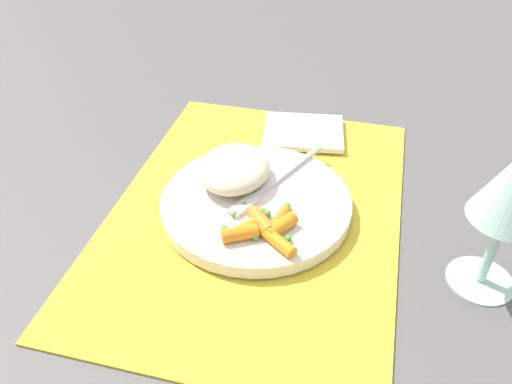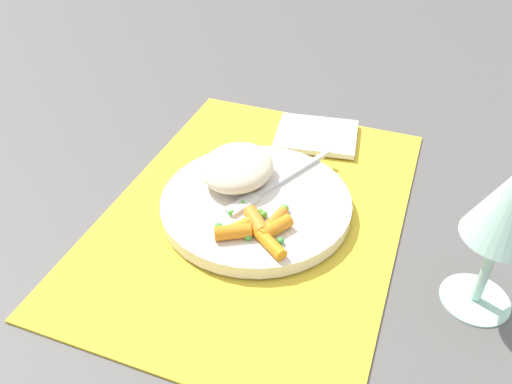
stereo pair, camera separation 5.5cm
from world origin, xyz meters
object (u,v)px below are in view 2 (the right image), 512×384
object	(u,v)px
rice_mound	(237,167)
napkin	(316,135)
plate	(256,204)
carrot_portion	(257,229)
fork	(272,187)
wine_glass	(512,206)

from	to	relation	value
rice_mound	napkin	world-z (taller)	rice_mound
plate	carrot_portion	xyz separation A→B (m)	(0.06, 0.02, 0.02)
carrot_portion	fork	size ratio (longest dim) A/B	0.53
plate	fork	world-z (taller)	fork
fork	wine_glass	world-z (taller)	wine_glass
rice_mound	fork	bearing A→B (deg)	86.17
plate	wine_glass	xyz separation A→B (m)	(0.05, 0.26, 0.11)
rice_mound	wine_glass	world-z (taller)	wine_glass
plate	napkin	distance (m)	0.19
rice_mound	fork	xyz separation A→B (m)	(0.00, 0.05, -0.02)
plate	carrot_portion	bearing A→B (deg)	21.19
wine_glass	napkin	distance (m)	0.36
wine_glass	plate	bearing A→B (deg)	-101.20
rice_mound	fork	distance (m)	0.05
rice_mound	napkin	size ratio (longest dim) A/B	0.87
fork	wine_glass	bearing A→B (deg)	72.91
plate	carrot_portion	size ratio (longest dim) A/B	2.58
rice_mound	napkin	bearing A→B (deg)	158.23
wine_glass	napkin	size ratio (longest dim) A/B	1.50
wine_glass	napkin	world-z (taller)	wine_glass
fork	wine_glass	distance (m)	0.28
carrot_portion	wine_glass	bearing A→B (deg)	91.73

